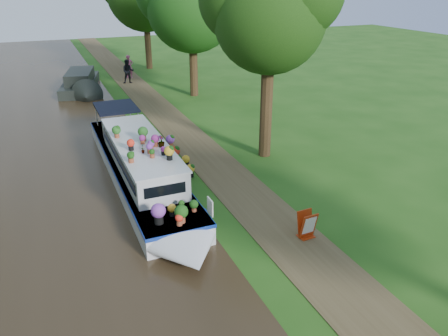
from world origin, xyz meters
TOP-DOWN VIEW (x-y plane):
  - ground at (0.00, 0.00)m, footprint 100.00×100.00m
  - canal_water at (-6.00, 0.00)m, footprint 10.00×100.00m
  - towpath at (1.20, 0.00)m, footprint 2.20×100.00m
  - plant_boat at (-2.25, 2.01)m, footprint 2.29×13.52m
  - tree_near_overhang at (3.79, 3.06)m, footprint 5.52×5.28m
  - second_boat at (-2.75, 19.52)m, footprint 3.63×7.95m
  - sandwich_board at (1.71, -3.86)m, footprint 0.57×0.47m
  - pedestrian_pink at (1.44, 22.42)m, footprint 0.72×0.51m
  - pedestrian_dark at (0.98, 20.49)m, footprint 1.02×0.87m
  - verge_plant at (-0.60, 5.00)m, footprint 0.44×0.39m

SIDE VIEW (x-z plane):
  - ground at x=0.00m, z-range 0.00..0.00m
  - canal_water at x=-6.00m, z-range 0.00..0.02m
  - towpath at x=1.20m, z-range 0.00..0.03m
  - verge_plant at x=-0.60m, z-range 0.00..0.47m
  - sandwich_board at x=1.71m, z-range -0.01..0.88m
  - second_boat at x=-2.75m, z-range -0.14..1.33m
  - plant_boat at x=-2.25m, z-range -0.30..2.00m
  - pedestrian_dark at x=0.98m, z-range 0.03..1.89m
  - pedestrian_pink at x=1.44m, z-range 0.03..1.90m
  - tree_near_overhang at x=3.79m, z-range 2.11..11.10m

